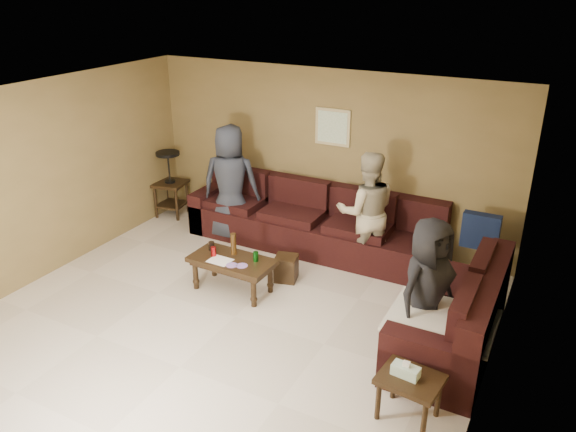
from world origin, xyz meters
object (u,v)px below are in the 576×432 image
object	(u,v)px
person_middle	(366,212)
person_right	(427,289)
side_table_right	(409,382)
sectional_sofa	(350,254)
end_table_left	(170,183)
waste_bin	(286,268)
person_left	(231,183)
coffee_table	(232,263)

from	to	relation	value
person_middle	person_right	distance (m)	1.91
side_table_right	person_right	world-z (taller)	person_right
sectional_sofa	side_table_right	size ratio (longest dim) A/B	7.93
sectional_sofa	end_table_left	bearing A→B (deg)	170.61
waste_bin	person_right	size ratio (longest dim) A/B	0.22
side_table_right	person_middle	world-z (taller)	person_middle
end_table_left	person_left	world-z (taller)	person_left
person_left	person_right	xyz separation A→B (m)	(3.30, -1.50, -0.10)
end_table_left	person_middle	bearing A→B (deg)	-4.01
waste_bin	person_right	world-z (taller)	person_right
end_table_left	person_right	bearing A→B (deg)	-20.52
sectional_sofa	waste_bin	bearing A→B (deg)	-145.78
waste_bin	person_right	bearing A→B (deg)	-19.76
sectional_sofa	person_middle	distance (m)	0.58
coffee_table	person_middle	xyz separation A→B (m)	(1.24, 1.33, 0.44)
end_table_left	person_left	distance (m)	1.38
end_table_left	person_right	xyz separation A→B (m)	(4.63, -1.73, 0.20)
coffee_table	person_middle	bearing A→B (deg)	46.97
coffee_table	waste_bin	size ratio (longest dim) A/B	3.22
end_table_left	side_table_right	size ratio (longest dim) A/B	1.83
person_middle	person_right	size ratio (longest dim) A/B	1.07
coffee_table	side_table_right	xyz separation A→B (m)	(2.58, -1.14, 0.01)
side_table_right	person_middle	xyz separation A→B (m)	(-1.34, 2.47, 0.43)
person_left	person_right	size ratio (longest dim) A/B	1.13
sectional_sofa	person_left	xyz separation A→B (m)	(-2.03, 0.32, 0.53)
end_table_left	person_middle	size ratio (longest dim) A/B	0.66
sectional_sofa	person_right	world-z (taller)	person_right
side_table_right	person_right	bearing A→B (deg)	98.38
side_table_right	person_middle	bearing A→B (deg)	118.45
waste_bin	person_left	bearing A→B (deg)	149.34
coffee_table	person_right	size ratio (longest dim) A/B	0.70
coffee_table	end_table_left	xyz separation A→B (m)	(-2.20, 1.57, 0.19)
side_table_right	person_right	size ratio (longest dim) A/B	0.38
side_table_right	person_right	xyz separation A→B (m)	(-0.14, 0.98, 0.38)
person_middle	person_left	bearing A→B (deg)	-28.80
end_table_left	person_left	size ratio (longest dim) A/B	0.62
waste_bin	person_right	xyz separation A→B (m)	(1.96, -0.71, 0.60)
coffee_table	person_left	size ratio (longest dim) A/B	0.62
sectional_sofa	side_table_right	xyz separation A→B (m)	(1.41, -2.16, 0.06)
side_table_right	waste_bin	world-z (taller)	side_table_right
waste_bin	coffee_table	bearing A→B (deg)	-131.10
waste_bin	person_middle	world-z (taller)	person_middle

